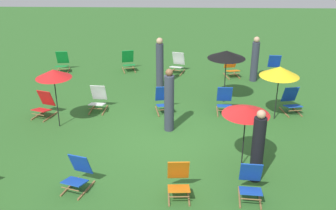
{
  "coord_description": "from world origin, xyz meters",
  "views": [
    {
      "loc": [
        0.31,
        -10.07,
        5.53
      ],
      "look_at": [
        0.0,
        1.2,
        0.5
      ],
      "focal_mm": 43.1,
      "sensor_mm": 36.0,
      "label": 1
    }
  ],
  "objects_px": {
    "deckchair_13": "(78,174)",
    "deckchair_5": "(274,67)",
    "deckchair_3": "(62,63)",
    "deckchair_8": "(225,101)",
    "deckchair_1": "(179,181)",
    "deckchair_2": "(44,105)",
    "umbrella_1": "(227,55)",
    "deckchair_6": "(164,100)",
    "deckchair_9": "(251,183)",
    "deckchair_7": "(291,101)",
    "person_0": "(255,60)",
    "deckchair_4": "(178,64)",
    "umbrella_3": "(246,110)",
    "person_1": "(169,102)",
    "person_2": "(160,63)",
    "umbrella_0": "(53,74)",
    "umbrella_2": "(280,72)",
    "person_3": "(258,148)",
    "deckchair_14": "(128,62)",
    "deckchair_10": "(232,67)"
  },
  "relations": [
    {
      "from": "umbrella_2",
      "to": "deckchair_7",
      "type": "bearing_deg",
      "value": 40.97
    },
    {
      "from": "deckchair_13",
      "to": "umbrella_1",
      "type": "distance_m",
      "value": 6.48
    },
    {
      "from": "deckchair_2",
      "to": "person_1",
      "type": "relative_size",
      "value": 0.46
    },
    {
      "from": "umbrella_0",
      "to": "person_0",
      "type": "distance_m",
      "value": 7.7
    },
    {
      "from": "deckchair_4",
      "to": "deckchair_10",
      "type": "distance_m",
      "value": 2.2
    },
    {
      "from": "deckchair_8",
      "to": "deckchair_7",
      "type": "bearing_deg",
      "value": 3.16
    },
    {
      "from": "umbrella_3",
      "to": "deckchair_10",
      "type": "bearing_deg",
      "value": 85.64
    },
    {
      "from": "deckchair_3",
      "to": "umbrella_1",
      "type": "bearing_deg",
      "value": -30.54
    },
    {
      "from": "deckchair_14",
      "to": "umbrella_3",
      "type": "xyz_separation_m",
      "value": [
        3.7,
        -7.21,
        1.15
      ]
    },
    {
      "from": "deckchair_8",
      "to": "umbrella_2",
      "type": "distance_m",
      "value": 1.99
    },
    {
      "from": "umbrella_2",
      "to": "deckchair_4",
      "type": "bearing_deg",
      "value": 125.29
    },
    {
      "from": "deckchair_5",
      "to": "deckchair_13",
      "type": "distance_m",
      "value": 9.89
    },
    {
      "from": "deckchair_6",
      "to": "person_2",
      "type": "relative_size",
      "value": 0.45
    },
    {
      "from": "deckchair_6",
      "to": "deckchair_4",
      "type": "bearing_deg",
      "value": 72.58
    },
    {
      "from": "deckchair_4",
      "to": "deckchair_13",
      "type": "xyz_separation_m",
      "value": [
        -2.22,
        -8.08,
        0.0
      ]
    },
    {
      "from": "deckchair_10",
      "to": "person_3",
      "type": "bearing_deg",
      "value": -104.19
    },
    {
      "from": "deckchair_13",
      "to": "umbrella_2",
      "type": "height_order",
      "value": "umbrella_2"
    },
    {
      "from": "deckchair_3",
      "to": "deckchair_6",
      "type": "bearing_deg",
      "value": -46.55
    },
    {
      "from": "deckchair_14",
      "to": "person_0",
      "type": "distance_m",
      "value": 5.14
    },
    {
      "from": "deckchair_3",
      "to": "deckchair_7",
      "type": "distance_m",
      "value": 9.23
    },
    {
      "from": "deckchair_1",
      "to": "deckchair_5",
      "type": "height_order",
      "value": "same"
    },
    {
      "from": "deckchair_3",
      "to": "deckchair_8",
      "type": "relative_size",
      "value": 1.0
    },
    {
      "from": "deckchair_7",
      "to": "person_0",
      "type": "xyz_separation_m",
      "value": [
        -0.72,
        2.86,
        0.47
      ]
    },
    {
      "from": "deckchair_2",
      "to": "umbrella_2",
      "type": "relative_size",
      "value": 0.51
    },
    {
      "from": "deckchair_8",
      "to": "deckchair_13",
      "type": "height_order",
      "value": "same"
    },
    {
      "from": "umbrella_3",
      "to": "person_3",
      "type": "relative_size",
      "value": 0.9
    },
    {
      "from": "deckchair_6",
      "to": "umbrella_3",
      "type": "distance_m",
      "value": 3.98
    },
    {
      "from": "deckchair_13",
      "to": "deckchair_5",
      "type": "bearing_deg",
      "value": 69.92
    },
    {
      "from": "deckchair_6",
      "to": "umbrella_0",
      "type": "xyz_separation_m",
      "value": [
        -3.09,
        -1.18,
        1.3
      ]
    },
    {
      "from": "umbrella_0",
      "to": "person_3",
      "type": "height_order",
      "value": "person_3"
    },
    {
      "from": "deckchair_7",
      "to": "deckchair_2",
      "type": "bearing_deg",
      "value": 173.99
    },
    {
      "from": "deckchair_9",
      "to": "person_1",
      "type": "height_order",
      "value": "person_1"
    },
    {
      "from": "umbrella_3",
      "to": "person_0",
      "type": "relative_size",
      "value": 0.93
    },
    {
      "from": "deckchair_9",
      "to": "umbrella_0",
      "type": "height_order",
      "value": "umbrella_0"
    },
    {
      "from": "deckchair_1",
      "to": "person_3",
      "type": "bearing_deg",
      "value": 16.86
    },
    {
      "from": "deckchair_1",
      "to": "deckchair_6",
      "type": "xyz_separation_m",
      "value": [
        -0.5,
        4.47,
        0.0
      ]
    },
    {
      "from": "deckchair_2",
      "to": "deckchair_5",
      "type": "xyz_separation_m",
      "value": [
        8.05,
        3.98,
        0.0
      ]
    },
    {
      "from": "deckchair_5",
      "to": "person_3",
      "type": "height_order",
      "value": "person_3"
    },
    {
      "from": "deckchair_1",
      "to": "umbrella_1",
      "type": "distance_m",
      "value": 5.64
    },
    {
      "from": "person_3",
      "to": "person_1",
      "type": "bearing_deg",
      "value": 104.57
    },
    {
      "from": "deckchair_8",
      "to": "umbrella_2",
      "type": "relative_size",
      "value": 0.49
    },
    {
      "from": "deckchair_4",
      "to": "umbrella_3",
      "type": "distance_m",
      "value": 7.28
    },
    {
      "from": "deckchair_5",
      "to": "deckchair_7",
      "type": "distance_m",
      "value": 3.47
    },
    {
      "from": "umbrella_2",
      "to": "person_3",
      "type": "distance_m",
      "value": 3.59
    },
    {
      "from": "deckchair_4",
      "to": "umbrella_0",
      "type": "relative_size",
      "value": 0.48
    },
    {
      "from": "umbrella_0",
      "to": "umbrella_1",
      "type": "relative_size",
      "value": 0.99
    },
    {
      "from": "deckchair_9",
      "to": "umbrella_1",
      "type": "relative_size",
      "value": 0.46
    },
    {
      "from": "deckchair_14",
      "to": "deckchair_2",
      "type": "bearing_deg",
      "value": -129.73
    },
    {
      "from": "deckchair_1",
      "to": "person_2",
      "type": "relative_size",
      "value": 0.45
    },
    {
      "from": "deckchair_3",
      "to": "deckchair_4",
      "type": "bearing_deg",
      "value": -5.21
    }
  ]
}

